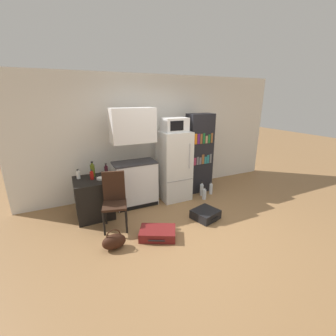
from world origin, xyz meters
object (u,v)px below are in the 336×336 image
object	(u,v)px
bookshelf	(199,154)
bowl	(100,178)
suitcase_small_flat	(158,233)
water_bottle_back	(204,194)
bottle_olive_oil	(93,170)
bottle_clear_short	(78,174)
bottle_wine_dark	(106,171)
handbag	(114,241)
chair	(114,196)
water_bottle_middle	(202,189)
kitchen_hutch	(134,163)
suitcase_large_flat	(205,214)
water_bottle_front	(211,189)
bottle_milk_white	(78,175)
bottle_ketchup_red	(92,175)
refrigerator	(174,166)
microwave	(175,125)
side_table	(94,198)

from	to	relation	value
bookshelf	bowl	size ratio (longest dim) A/B	13.48
suitcase_small_flat	water_bottle_back	size ratio (longest dim) A/B	2.31
bottle_olive_oil	bottle_clear_short	world-z (taller)	bottle_olive_oil
bottle_wine_dark	handbag	size ratio (longest dim) A/B	0.76
chair	water_bottle_middle	distance (m)	2.20
kitchen_hutch	bottle_wine_dark	distance (m)	0.60
chair	water_bottle_back	world-z (taller)	chair
bottle_wine_dark	bottle_clear_short	bearing A→B (deg)	154.99
bottle_wine_dark	bottle_clear_short	xyz separation A→B (m)	(-0.49, 0.23, -0.05)
kitchen_hutch	suitcase_small_flat	xyz separation A→B (m)	(-0.05, -1.32, -0.85)
suitcase_large_flat	water_bottle_front	xyz separation A→B (m)	(0.76, 0.89, 0.05)
bookshelf	water_bottle_middle	distance (m)	0.84
bottle_wine_dark	suitcase_small_flat	size ratio (longest dim) A/B	0.40
water_bottle_middle	water_bottle_back	world-z (taller)	water_bottle_middle
kitchen_hutch	handbag	bearing A→B (deg)	-120.39
bottle_milk_white	bottle_ketchup_red	xyz separation A→B (m)	(0.23, -0.15, 0.00)
bottle_ketchup_red	water_bottle_back	xyz separation A→B (m)	(2.32, -0.33, -0.70)
bottle_olive_oil	suitcase_small_flat	bearing A→B (deg)	-61.03
bottle_wine_dark	chair	size ratio (longest dim) A/B	0.27
refrigerator	bottle_clear_short	bearing A→B (deg)	174.36
bottle_clear_short	bottle_milk_white	bearing A→B (deg)	-94.03
bottle_ketchup_red	bowl	distance (m)	0.17
refrigerator	suitcase_small_flat	xyz separation A→B (m)	(-0.94, -1.26, -0.68)
microwave	water_bottle_middle	distance (m)	1.66
bowl	refrigerator	bearing A→B (deg)	4.32
bottle_clear_short	suitcase_large_flat	distance (m)	2.56
microwave	bottle_ketchup_red	size ratio (longest dim) A/B	2.72
chair	water_bottle_back	distance (m)	2.11
bottle_ketchup_red	water_bottle_middle	size ratio (longest dim) A/B	0.55
microwave	bowl	size ratio (longest dim) A/B	3.69
chair	suitcase_large_flat	size ratio (longest dim) A/B	1.82
water_bottle_back	bookshelf	bearing A→B (deg)	73.61
kitchen_hutch	refrigerator	xyz separation A→B (m)	(0.89, -0.06, -0.17)
water_bottle_middle	bottle_clear_short	bearing A→B (deg)	172.23
chair	suitcase_small_flat	world-z (taller)	chair
bottle_ketchup_red	bowl	xyz separation A→B (m)	(0.14, -0.08, -0.06)
bottle_wine_dark	bowl	xyz separation A→B (m)	(-0.13, -0.09, -0.10)
suitcase_large_flat	bottle_clear_short	bearing A→B (deg)	132.43
water_bottle_front	bowl	bearing A→B (deg)	178.19
refrigerator	water_bottle_back	bearing A→B (deg)	-33.00
bottle_clear_short	water_bottle_back	world-z (taller)	bottle_clear_short
bottle_milk_white	bottle_wine_dark	size ratio (longest dim) A/B	0.65
microwave	chair	world-z (taller)	microwave
microwave	kitchen_hutch	bearing A→B (deg)	176.16
handbag	water_bottle_front	xyz separation A→B (m)	(2.53, 1.04, 0.01)
bottle_clear_short	chair	distance (m)	0.97
side_table	water_bottle_middle	size ratio (longest dim) A/B	2.20
chair	suitcase_small_flat	size ratio (longest dim) A/B	1.45
bottle_wine_dark	handbag	xyz separation A→B (m)	(-0.17, -1.21, -0.73)
suitcase_large_flat	water_bottle_back	world-z (taller)	water_bottle_back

